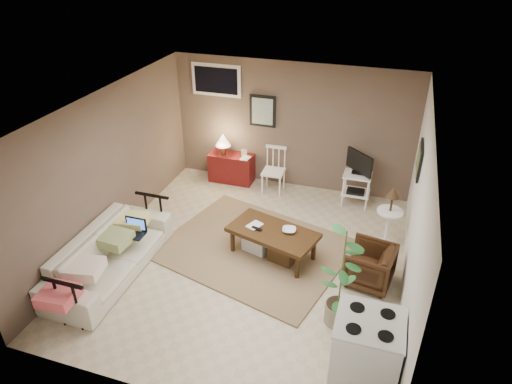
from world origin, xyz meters
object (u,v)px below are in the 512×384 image
(armchair, at_px, (370,264))
(coffee_table, at_px, (272,241))
(red_console, at_px, (231,165))
(side_table, at_px, (390,210))
(tv_stand, at_px, (357,178))
(potted_plant, at_px, (342,275))
(stove, at_px, (366,352))
(sofa, at_px, (109,248))
(spindle_chair, at_px, (274,172))

(armchair, bearing_deg, coffee_table, -86.49)
(red_console, height_order, side_table, side_table)
(tv_stand, xyz_separation_m, potted_plant, (0.15, -2.98, 0.21))
(red_console, distance_m, stove, 4.96)
(side_table, xyz_separation_m, stove, (-0.07, -2.68, -0.20))
(red_console, bearing_deg, tv_stand, -3.66)
(stove, bearing_deg, coffee_table, 130.12)
(stove, bearing_deg, sofa, 168.07)
(coffee_table, height_order, stove, stove)
(spindle_chair, xyz_separation_m, armchair, (1.99, -2.11, -0.09))
(sofa, xyz_separation_m, spindle_chair, (1.58, 3.03, -0.02))
(red_console, xyz_separation_m, stove, (3.01, -3.94, 0.11))
(spindle_chair, bearing_deg, armchair, -46.60)
(red_console, xyz_separation_m, tv_stand, (2.46, -0.16, 0.20))
(tv_stand, bearing_deg, armchair, -77.98)
(side_table, bearing_deg, red_console, 157.75)
(coffee_table, xyz_separation_m, armchair, (1.46, -0.16, 0.04))
(side_table, height_order, potted_plant, potted_plant)
(sofa, relative_size, side_table, 2.08)
(red_console, bearing_deg, potted_plant, -50.24)
(armchair, height_order, potted_plant, potted_plant)
(tv_stand, distance_m, stove, 3.83)
(armchair, bearing_deg, spindle_chair, -126.98)
(stove, bearing_deg, spindle_chair, 118.88)
(red_console, xyz_separation_m, armchair, (2.90, -2.24, -0.02))
(tv_stand, xyz_separation_m, armchair, (0.44, -2.08, -0.22))
(side_table, height_order, stove, side_table)
(armchair, bearing_deg, stove, 13.25)
(sofa, distance_m, tv_stand, 4.34)
(spindle_chair, distance_m, tv_stand, 1.56)
(coffee_table, height_order, sofa, sofa)
(tv_stand, height_order, potted_plant, potted_plant)
(potted_plant, bearing_deg, sofa, -179.46)
(sofa, distance_m, armchair, 3.69)
(sofa, distance_m, potted_plant, 3.29)
(tv_stand, bearing_deg, stove, -81.71)
(coffee_table, relative_size, tv_stand, 1.40)
(red_console, distance_m, potted_plant, 4.10)
(tv_stand, xyz_separation_m, side_table, (0.62, -1.10, 0.11))
(coffee_table, height_order, red_console, red_console)
(stove, bearing_deg, armchair, 93.64)
(coffee_table, bearing_deg, sofa, -152.94)
(coffee_table, relative_size, stove, 1.57)
(tv_stand, bearing_deg, spindle_chair, 179.14)
(sofa, xyz_separation_m, tv_stand, (3.13, 3.01, 0.12))
(coffee_table, bearing_deg, spindle_chair, 105.33)
(spindle_chair, bearing_deg, stove, -61.12)
(armchair, distance_m, potted_plant, 1.04)
(sofa, bearing_deg, spindle_chair, -27.51)
(coffee_table, distance_m, side_table, 1.87)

